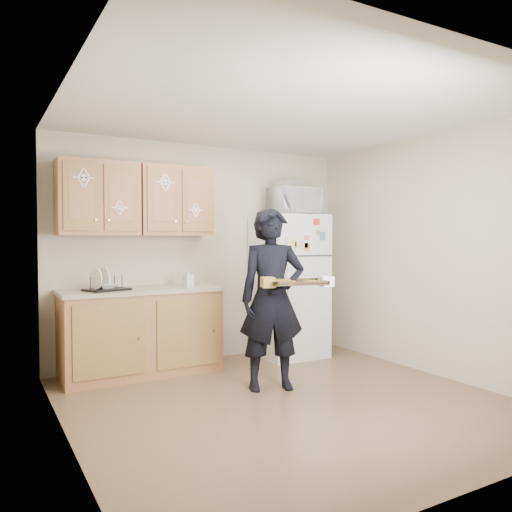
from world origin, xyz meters
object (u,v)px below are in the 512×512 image
object	(u,v)px
dish_rack	(107,283)
refrigerator	(289,286)
microwave	(295,201)
person	(272,299)
baking_tray	(297,283)

from	to	relation	value
dish_rack	refrigerator	bearing A→B (deg)	-0.24
microwave	dish_rack	bearing A→B (deg)	176.22
dish_rack	microwave	bearing A→B (deg)	-1.53
refrigerator	dish_rack	world-z (taller)	refrigerator
person	baking_tray	distance (m)	0.34
person	microwave	world-z (taller)	microwave
refrigerator	microwave	bearing A→B (deg)	-45.47
refrigerator	dish_rack	bearing A→B (deg)	179.76
baking_tray	microwave	distance (m)	1.74
person	dish_rack	bearing A→B (deg)	158.02
refrigerator	dish_rack	size ratio (longest dim) A/B	4.31
baking_tray	microwave	size ratio (longest dim) A/B	0.83
baking_tray	dish_rack	bearing A→B (deg)	153.08
refrigerator	microwave	distance (m)	1.01
refrigerator	dish_rack	distance (m)	2.17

